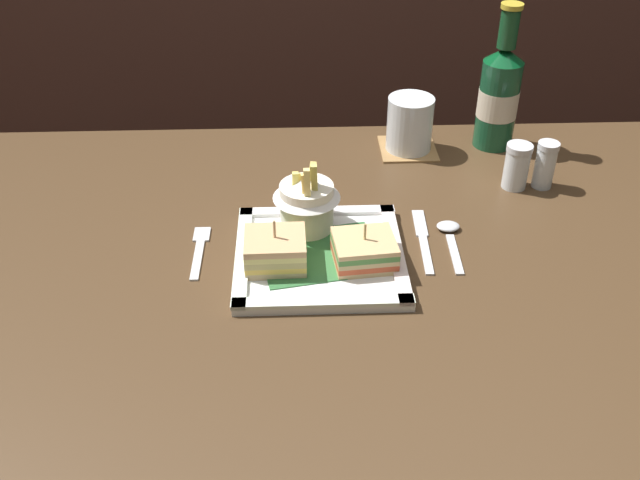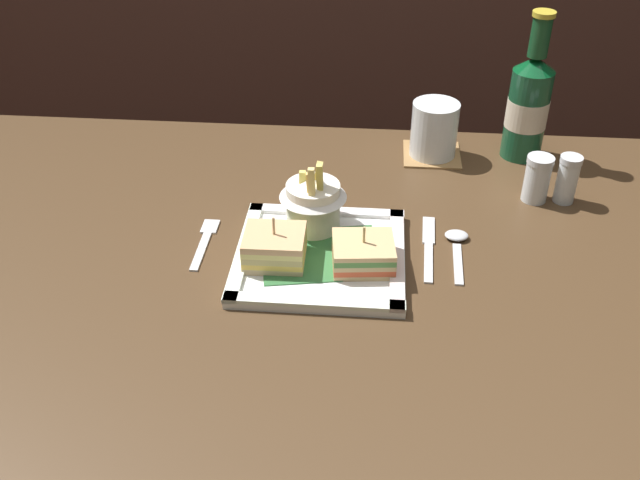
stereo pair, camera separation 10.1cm
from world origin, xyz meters
TOP-DOWN VIEW (x-y plane):
  - dining_table at (0.00, 0.00)m, footprint 1.38×0.88m
  - square_plate at (-0.00, 0.01)m, footprint 0.24×0.24m
  - sandwich_half_left at (-0.06, -0.01)m, footprint 0.08×0.08m
  - sandwich_half_right at (0.06, -0.01)m, footprint 0.09×0.08m
  - fries_cup at (-0.02, 0.08)m, footprint 0.10×0.10m
  - beer_bottle at (0.33, 0.36)m, footprint 0.07×0.07m
  - drink_coaster at (0.17, 0.34)m, footprint 0.10×0.10m
  - water_glass at (0.17, 0.34)m, footprint 0.08×0.08m
  - fork at (-0.17, 0.05)m, footprint 0.02×0.13m
  - knife at (0.15, 0.06)m, footprint 0.02×0.16m
  - spoon at (0.20, 0.07)m, footprint 0.03×0.13m
  - salt_shaker at (0.33, 0.21)m, footprint 0.04×0.04m
  - pepper_shaker at (0.37, 0.21)m, footprint 0.03×0.03m

SIDE VIEW (x-z plane):
  - dining_table at x=0.00m, z-range 0.24..1.00m
  - fork at x=-0.17m, z-range 0.75..0.76m
  - knife at x=0.15m, z-range 0.75..0.76m
  - drink_coaster at x=0.17m, z-range 0.75..0.76m
  - spoon at x=0.20m, z-range 0.75..0.76m
  - square_plate at x=0.00m, z-range 0.75..0.77m
  - sandwich_half_right at x=0.06m, z-range 0.75..0.81m
  - sandwich_half_left at x=-0.06m, z-range 0.75..0.82m
  - salt_shaker at x=0.33m, z-range 0.75..0.83m
  - pepper_shaker at x=0.37m, z-range 0.75..0.83m
  - water_glass at x=0.17m, z-range 0.75..0.85m
  - fries_cup at x=-0.02m, z-range 0.76..0.87m
  - beer_bottle at x=0.33m, z-range 0.72..0.98m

